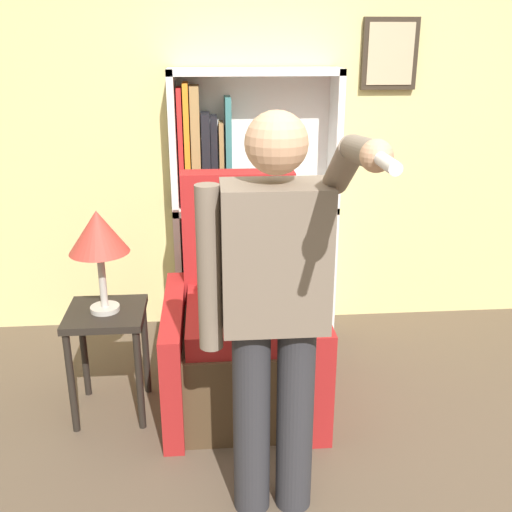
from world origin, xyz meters
The scene contains 6 objects.
wall_back centered at (0.00, 2.03, 1.40)m, with size 8.00×0.11×2.80m.
bookcase centered at (-0.37, 1.87, 0.84)m, with size 1.03×0.28×1.70m.
armchair centered at (-0.38, 1.04, 0.37)m, with size 0.81×0.86×1.20m.
person_standing centered at (-0.30, 0.19, 0.93)m, with size 0.54×0.78×1.64m.
side_table centered at (-1.07, 0.95, 0.46)m, with size 0.39×0.39×0.58m.
table_lamp centered at (-1.07, 0.95, 0.98)m, with size 0.29×0.29×0.52m.
Camera 1 is at (-0.54, -1.82, 1.86)m, focal length 42.00 mm.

